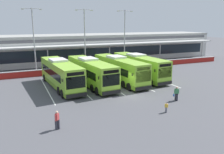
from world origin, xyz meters
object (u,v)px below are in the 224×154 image
object	(u,v)px
coach_bus_leftmost	(61,75)
pedestrian_with_handbag	(176,93)
lamp_post_west	(34,37)
coach_bus_right_centre	(139,67)
pedestrian_in_dark_coat	(57,119)
coach_bus_left_centre	(91,73)
lamp_post_east	(125,35)
pedestrian_child	(166,107)
lamp_post_centre	(85,36)
coach_bus_centre	(119,70)

from	to	relation	value
coach_bus_leftmost	pedestrian_with_handbag	distance (m)	15.29
coach_bus_leftmost	lamp_post_west	distance (m)	11.29
coach_bus_right_centre	pedestrian_in_dark_coat	xyz separation A→B (m)	(-15.28, -13.15, -0.91)
coach_bus_left_centre	lamp_post_west	world-z (taller)	lamp_post_west
coach_bus_left_centre	lamp_post_east	world-z (taller)	lamp_post_east
coach_bus_left_centre	pedestrian_child	size ratio (longest dim) A/B	12.27
coach_bus_left_centre	lamp_post_centre	size ratio (longest dim) A/B	1.12
pedestrian_in_dark_coat	lamp_post_west	world-z (taller)	lamp_post_west
coach_bus_leftmost	lamp_post_centre	size ratio (longest dim) A/B	1.12
pedestrian_in_dark_coat	coach_bus_left_centre	bearing A→B (deg)	60.27
pedestrian_in_dark_coat	pedestrian_child	xyz separation A→B (m)	(10.54, -0.48, -0.33)
pedestrian_child	lamp_post_centre	xyz separation A→B (m)	(-1.19, 23.21, 5.75)
pedestrian_with_handbag	coach_bus_centre	bearing A→B (deg)	102.50
coach_bus_centre	coach_bus_left_centre	bearing A→B (deg)	-178.36
coach_bus_centre	lamp_post_west	world-z (taller)	lamp_post_west
pedestrian_in_dark_coat	lamp_post_west	distance (m)	23.45
pedestrian_child	lamp_post_east	xyz separation A→B (m)	(7.03, 23.59, 5.75)
coach_bus_right_centre	lamp_post_centre	xyz separation A→B (m)	(-5.93, 9.58, 4.50)
pedestrian_with_handbag	pedestrian_child	world-z (taller)	pedestrian_with_handbag
lamp_post_centre	lamp_post_east	bearing A→B (deg)	2.64
coach_bus_centre	pedestrian_with_handbag	world-z (taller)	coach_bus_centre
coach_bus_right_centre	lamp_post_centre	size ratio (longest dim) A/B	1.12
coach_bus_left_centre	pedestrian_in_dark_coat	xyz separation A→B (m)	(-6.95, -12.17, -0.91)
coach_bus_left_centre	lamp_post_west	distance (m)	13.20
pedestrian_in_dark_coat	pedestrian_child	distance (m)	10.56
coach_bus_leftmost	coach_bus_centre	size ratio (longest dim) A/B	1.00
lamp_post_west	lamp_post_centre	size ratio (longest dim) A/B	1.00
coach_bus_leftmost	lamp_post_east	bearing A→B (deg)	35.21
coach_bus_centre	pedestrian_in_dark_coat	size ratio (longest dim) A/B	7.61
coach_bus_leftmost	coach_bus_centre	xyz separation A→B (m)	(8.58, -0.42, 0.00)
coach_bus_left_centre	lamp_post_west	size ratio (longest dim) A/B	1.12
coach_bus_left_centre	coach_bus_right_centre	xyz separation A→B (m)	(8.34, 0.98, 0.00)
pedestrian_child	lamp_post_west	size ratio (longest dim) A/B	0.09
coach_bus_left_centre	coach_bus_centre	world-z (taller)	same
coach_bus_leftmost	lamp_post_west	xyz separation A→B (m)	(-2.27, 10.10, 4.50)
coach_bus_leftmost	coach_bus_right_centre	bearing A→B (deg)	1.99
lamp_post_west	lamp_post_centre	bearing A→B (deg)	-0.53
lamp_post_centre	coach_bus_centre	bearing A→B (deg)	-78.79
coach_bus_left_centre	pedestrian_child	world-z (taller)	coach_bus_left_centre
coach_bus_left_centre	pedestrian_with_handbag	distance (m)	12.25
coach_bus_leftmost	pedestrian_child	xyz separation A→B (m)	(7.70, -13.20, -1.24)
coach_bus_left_centre	coach_bus_right_centre	distance (m)	8.40
coach_bus_leftmost	pedestrian_in_dark_coat	xyz separation A→B (m)	(-2.84, -12.71, -0.91)
coach_bus_leftmost	pedestrian_child	world-z (taller)	coach_bus_leftmost
coach_bus_leftmost	lamp_post_centre	distance (m)	12.77
coach_bus_left_centre	lamp_post_centre	xyz separation A→B (m)	(2.40, 10.57, 4.50)
pedestrian_child	coach_bus_leftmost	bearing A→B (deg)	120.25
coach_bus_left_centre	coach_bus_leftmost	bearing A→B (deg)	172.37
lamp_post_west	coach_bus_leftmost	bearing A→B (deg)	-77.32
coach_bus_leftmost	lamp_post_centre	bearing A→B (deg)	56.99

